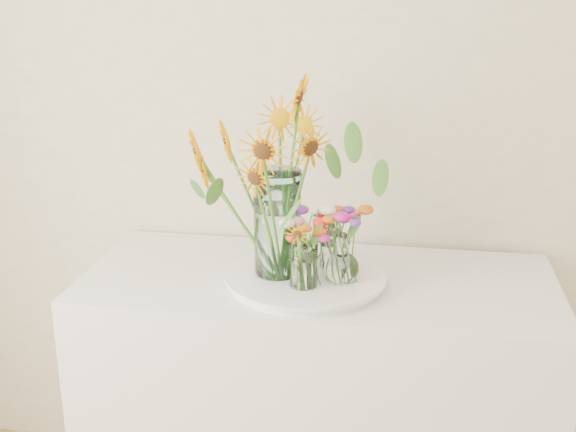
{
  "coord_description": "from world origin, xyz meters",
  "views": [
    {
      "loc": [
        -0.05,
        -0.04,
        1.75
      ],
      "look_at": [
        -0.38,
        1.88,
        1.1
      ],
      "focal_mm": 45.0,
      "sensor_mm": 36.0,
      "label": 1
    }
  ],
  "objects_px": {
    "mason_jar": "(277,223)",
    "small_vase_c": "(331,249)",
    "tray": "(306,279)",
    "small_vase_a": "(304,265)",
    "counter": "(316,408)",
    "small_vase_b": "(342,258)"
  },
  "relations": [
    {
      "from": "tray",
      "to": "small_vase_c",
      "type": "relative_size",
      "value": 3.85
    },
    {
      "from": "counter",
      "to": "tray",
      "type": "relative_size",
      "value": 3.15
    },
    {
      "from": "tray",
      "to": "small_vase_a",
      "type": "relative_size",
      "value": 3.3
    },
    {
      "from": "small_vase_b",
      "to": "tray",
      "type": "bearing_deg",
      "value": 165.87
    },
    {
      "from": "tray",
      "to": "mason_jar",
      "type": "bearing_deg",
      "value": -177.66
    },
    {
      "from": "mason_jar",
      "to": "small_vase_c",
      "type": "distance_m",
      "value": 0.19
    },
    {
      "from": "counter",
      "to": "tray",
      "type": "xyz_separation_m",
      "value": [
        -0.03,
        -0.05,
        0.46
      ]
    },
    {
      "from": "counter",
      "to": "small_vase_c",
      "type": "relative_size",
      "value": 12.12
    },
    {
      "from": "tray",
      "to": "small_vase_a",
      "type": "distance_m",
      "value": 0.12
    },
    {
      "from": "counter",
      "to": "small_vase_b",
      "type": "xyz_separation_m",
      "value": [
        0.08,
        -0.08,
        0.55
      ]
    },
    {
      "from": "small_vase_a",
      "to": "mason_jar",
      "type": "bearing_deg",
      "value": 137.64
    },
    {
      "from": "tray",
      "to": "small_vase_c",
      "type": "distance_m",
      "value": 0.12
    },
    {
      "from": "counter",
      "to": "tray",
      "type": "bearing_deg",
      "value": -119.12
    },
    {
      "from": "small_vase_a",
      "to": "small_vase_b",
      "type": "relative_size",
      "value": 0.94
    },
    {
      "from": "small_vase_a",
      "to": "small_vase_c",
      "type": "xyz_separation_m",
      "value": [
        0.06,
        0.16,
        -0.01
      ]
    },
    {
      "from": "tray",
      "to": "mason_jar",
      "type": "relative_size",
      "value": 1.42
    },
    {
      "from": "tray",
      "to": "small_vase_b",
      "type": "relative_size",
      "value": 3.11
    },
    {
      "from": "tray",
      "to": "small_vase_b",
      "type": "xyz_separation_m",
      "value": [
        0.11,
        -0.03,
        0.08
      ]
    },
    {
      "from": "small_vase_b",
      "to": "small_vase_c",
      "type": "height_order",
      "value": "small_vase_b"
    },
    {
      "from": "tray",
      "to": "small_vase_a",
      "type": "xyz_separation_m",
      "value": [
        0.01,
        -0.08,
        0.08
      ]
    },
    {
      "from": "counter",
      "to": "small_vase_b",
      "type": "height_order",
      "value": "small_vase_b"
    },
    {
      "from": "mason_jar",
      "to": "small_vase_c",
      "type": "height_order",
      "value": "mason_jar"
    }
  ]
}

